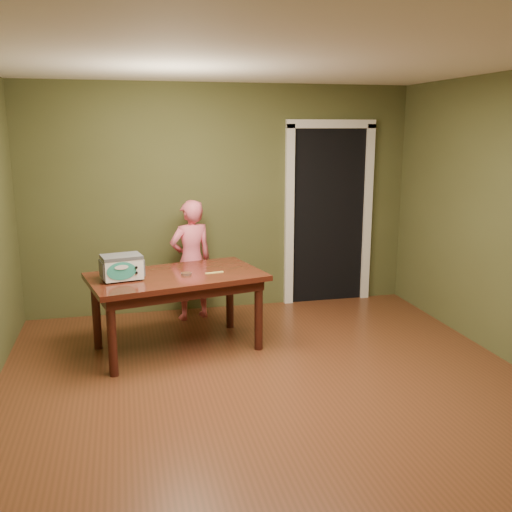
% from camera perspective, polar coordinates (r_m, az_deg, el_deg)
% --- Properties ---
extents(floor, '(5.00, 5.00, 0.00)m').
position_cam_1_polar(floor, '(4.65, 2.37, -14.24)').
color(floor, '#5C2E1A').
rests_on(floor, ground).
extents(room_shell, '(4.52, 5.02, 2.61)m').
position_cam_1_polar(room_shell, '(4.16, 2.58, 7.22)').
color(room_shell, '#4A4E29').
rests_on(room_shell, ground).
extents(doorway, '(1.10, 0.66, 2.25)m').
position_cam_1_polar(doorway, '(7.27, 6.44, 4.32)').
color(doorway, black).
rests_on(doorway, ground).
extents(dining_table, '(1.76, 1.23, 0.75)m').
position_cam_1_polar(dining_table, '(5.47, -7.96, -2.83)').
color(dining_table, '#35160C').
rests_on(dining_table, floor).
extents(toy_oven, '(0.41, 0.32, 0.23)m').
position_cam_1_polar(toy_oven, '(5.31, -13.28, -1.02)').
color(toy_oven, '#4C4F54').
rests_on(toy_oven, dining_table).
extents(baking_pan, '(0.10, 0.10, 0.02)m').
position_cam_1_polar(baking_pan, '(5.41, -6.99, -1.76)').
color(baking_pan, silver).
rests_on(baking_pan, dining_table).
extents(spatula, '(0.18, 0.06, 0.01)m').
position_cam_1_polar(spatula, '(5.45, -4.19, -1.67)').
color(spatula, '#EDDC67').
rests_on(spatula, dining_table).
extents(child, '(0.56, 0.45, 1.34)m').
position_cam_1_polar(child, '(6.36, -6.49, -0.42)').
color(child, '#EC6177').
rests_on(child, floor).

